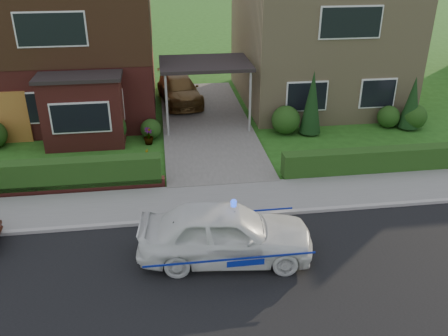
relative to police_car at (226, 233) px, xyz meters
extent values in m
plane|color=#235215|center=(0.50, -1.20, -0.75)|extent=(120.00, 120.00, 0.00)
cube|color=black|center=(0.50, -1.20, -0.75)|extent=(60.00, 6.00, 0.02)
cube|color=#9E9993|center=(0.50, 1.85, -0.69)|extent=(60.00, 0.16, 0.12)
cube|color=slate|center=(0.50, 2.90, -0.70)|extent=(60.00, 2.00, 0.10)
cube|color=#666059|center=(0.50, 9.80, -0.69)|extent=(3.80, 12.00, 0.12)
cube|color=maroon|center=(-5.30, 12.80, 2.15)|extent=(7.20, 8.00, 5.80)
cube|color=white|center=(-6.88, 8.78, 0.65)|extent=(1.80, 0.08, 1.30)
cube|color=white|center=(-3.71, 8.78, 0.65)|extent=(1.60, 0.08, 1.30)
cube|color=white|center=(-5.30, 8.78, 3.65)|extent=(2.60, 0.08, 1.30)
cube|color=black|center=(-5.30, 12.80, 3.60)|extent=(7.26, 8.06, 2.90)
cube|color=maroon|center=(-4.43, 8.10, 0.60)|extent=(3.00, 1.40, 2.70)
cube|color=black|center=(-4.43, 8.10, 2.02)|extent=(3.20, 1.60, 0.14)
cube|color=tan|center=(6.30, 12.80, 2.15)|extent=(7.20, 8.00, 5.80)
cube|color=white|center=(4.72, 8.78, 0.65)|extent=(1.80, 0.08, 1.30)
cube|color=white|center=(7.89, 8.78, 0.65)|extent=(1.60, 0.08, 1.30)
cube|color=white|center=(6.30, 8.78, 3.65)|extent=(2.60, 0.08, 1.30)
cube|color=black|center=(0.50, 9.80, 1.95)|extent=(3.80, 3.00, 0.14)
cylinder|color=gray|center=(-1.20, 8.40, 0.60)|extent=(0.10, 0.10, 2.70)
cylinder|color=gray|center=(2.20, 8.40, 0.60)|extent=(0.10, 0.10, 2.70)
cube|color=#90571F|center=(-7.74, 8.76, 0.30)|extent=(2.20, 0.10, 2.10)
cube|color=maroon|center=(-5.30, 4.10, -0.57)|extent=(7.70, 0.25, 0.36)
cube|color=#173711|center=(-5.30, 4.25, -0.75)|extent=(7.50, 0.55, 0.90)
cube|color=#173711|center=(6.30, 4.15, -0.75)|extent=(7.50, 0.55, 0.80)
sphere|color=#173711|center=(-3.50, 8.10, -0.09)|extent=(1.32, 1.32, 1.32)
sphere|color=#173711|center=(-1.90, 8.40, -0.33)|extent=(0.84, 0.84, 0.84)
sphere|color=#173711|center=(3.70, 8.20, -0.15)|extent=(1.20, 1.20, 1.20)
sphere|color=#173711|center=(8.30, 8.30, -0.27)|extent=(0.96, 0.96, 0.96)
sphere|color=#173711|center=(9.30, 8.00, -0.21)|extent=(1.08, 1.08, 1.08)
cone|color=black|center=(4.70, 8.00, 0.55)|extent=(0.90, 0.90, 2.60)
cone|color=black|center=(9.10, 8.00, 0.35)|extent=(0.90, 0.90, 2.20)
imported|color=white|center=(0.00, 0.00, 0.00)|extent=(2.24, 4.57, 1.50)
sphere|color=#193FF2|center=(0.22, 0.00, 0.83)|extent=(0.17, 0.17, 0.17)
cube|color=navy|center=(0.00, -0.89, -0.06)|extent=(4.05, 0.02, 0.05)
cube|color=navy|center=(0.00, 0.89, -0.06)|extent=(4.05, 0.01, 0.05)
ellipsoid|color=black|center=(-1.23, -0.10, 0.29)|extent=(0.22, 0.17, 0.21)
sphere|color=white|center=(-1.22, -0.16, 0.28)|extent=(0.11, 0.11, 0.11)
sphere|color=black|center=(-1.21, -0.12, 0.43)|extent=(0.13, 0.13, 0.13)
cone|color=black|center=(-1.26, -0.11, 0.49)|extent=(0.04, 0.04, 0.05)
cone|color=black|center=(-1.17, -0.11, 0.49)|extent=(0.04, 0.04, 0.05)
imported|color=brown|center=(-0.50, 12.72, 0.00)|extent=(2.31, 4.54, 1.26)
imported|color=gray|center=(-2.13, 5.36, -0.35)|extent=(0.55, 0.51, 0.79)
imported|color=gray|center=(-2.00, 7.80, -0.41)|extent=(0.53, 0.53, 0.69)
camera|label=1|loc=(-1.41, -9.92, 6.73)|focal=38.00mm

